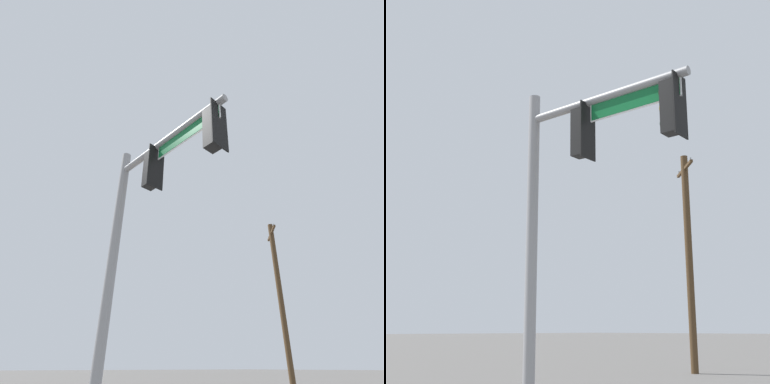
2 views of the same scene
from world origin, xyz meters
The scene contains 2 objects.
signal_pole_near centered at (-6.17, -5.39, 4.93)m, with size 4.24×0.85×7.29m.
utility_pole centered at (-11.04, 6.38, 4.86)m, with size 1.92×1.74×9.39m.
Camera 2 is at (1.96, -13.30, 1.77)m, focal length 50.00 mm.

